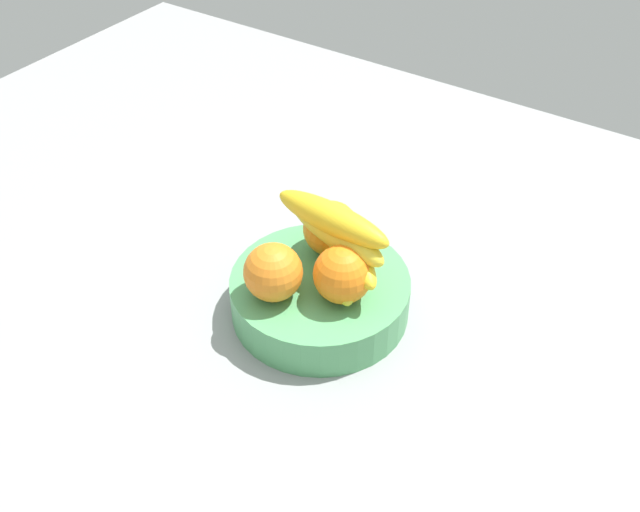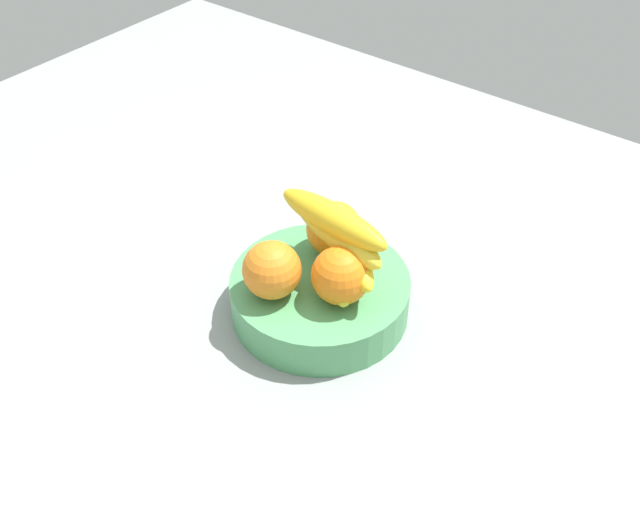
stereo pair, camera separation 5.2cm
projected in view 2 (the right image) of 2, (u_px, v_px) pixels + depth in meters
The scene contains 6 objects.
ground_plane at pixel (304, 322), 101.48cm from camera, with size 180.00×140.00×3.00cm, color gray.
fruit_bowl at pixel (320, 295), 99.16cm from camera, with size 23.66×23.66×5.65cm, color #4F9D61.
orange_front_left at pixel (272, 270), 93.10cm from camera, with size 7.48×7.48×7.48cm, color orange.
orange_front_right at pixel (341, 275), 92.34cm from camera, with size 7.48×7.48×7.48cm, color orange.
orange_center at pixel (334, 229), 99.39cm from camera, with size 7.48×7.48×7.48cm, color orange.
banana_bunch at pixel (339, 240), 95.12cm from camera, with size 18.31×15.63×10.60cm.
Camera 2 is at (45.60, -55.29, 70.93)cm, focal length 42.08 mm.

